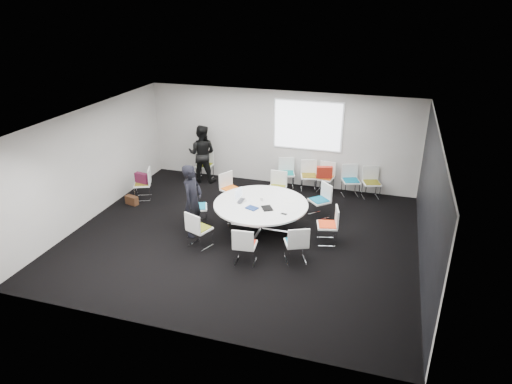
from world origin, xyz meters
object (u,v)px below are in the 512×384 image
(person_main, at_px, (193,201))
(laptop, at_px, (243,201))
(chair_back_e, at_px, (371,189))
(chair_back_b, at_px, (309,181))
(person_back, at_px, (202,154))
(chair_ring_g, at_px, (245,252))
(chair_back_a, at_px, (286,179))
(chair_person_back, at_px, (205,170))
(chair_ring_e, at_px, (198,213))
(cup, at_px, (262,199))
(chair_ring_d, at_px, (231,195))
(chair_ring_h, at_px, (296,250))
(chair_ring_b, at_px, (319,207))
(chair_spare_left, at_px, (144,189))
(maroon_bag, at_px, (142,178))
(chair_back_c, at_px, (325,183))
(chair_ring_a, at_px, (327,232))
(chair_ring_c, at_px, (277,194))
(conference_table, at_px, (261,210))
(chair_ring_f, at_px, (200,235))
(brown_bag, at_px, (132,200))
(chair_back_d, at_px, (350,186))

(person_main, height_order, laptop, person_main)
(chair_back_e, height_order, laptop, chair_back_e)
(chair_back_b, xyz_separation_m, person_back, (-3.24, -0.21, 0.60))
(chair_ring_g, relative_size, chair_back_a, 1.00)
(chair_person_back, bearing_deg, chair_ring_e, 109.38)
(laptop, relative_size, cup, 3.30)
(chair_ring_d, height_order, person_back, person_back)
(chair_ring_h, distance_m, laptop, 1.95)
(person_back, relative_size, cup, 19.48)
(person_main, bearing_deg, chair_ring_b, -53.15)
(chair_ring_d, distance_m, chair_ring_h, 3.27)
(chair_spare_left, distance_m, maroon_bag, 0.34)
(chair_back_c, bearing_deg, chair_spare_left, 31.67)
(chair_ring_a, height_order, chair_spare_left, same)
(chair_spare_left, bearing_deg, chair_back_b, -89.27)
(chair_ring_a, xyz_separation_m, maroon_bag, (-5.30, 0.95, 0.34))
(chair_back_c, xyz_separation_m, person_back, (-3.71, -0.21, 0.60))
(chair_ring_g, bearing_deg, person_main, 145.22)
(chair_ring_c, distance_m, maroon_bag, 3.75)
(chair_back_e, bearing_deg, chair_ring_e, 17.01)
(laptop, bearing_deg, chair_ring_h, -125.34)
(chair_ring_b, height_order, laptop, chair_ring_b)
(chair_spare_left, bearing_deg, chair_person_back, -52.72)
(chair_spare_left, height_order, chair_person_back, same)
(chair_person_back, distance_m, cup, 3.69)
(conference_table, bearing_deg, chair_ring_h, -44.97)
(chair_ring_d, relative_size, chair_ring_f, 1.00)
(chair_back_c, distance_m, chair_spare_left, 5.14)
(chair_ring_a, relative_size, chair_person_back, 1.00)
(chair_back_a, bearing_deg, chair_ring_d, 37.20)
(chair_back_e, distance_m, person_back, 5.05)
(chair_back_e, bearing_deg, chair_ring_d, 5.12)
(chair_ring_b, height_order, brown_bag, chair_ring_b)
(chair_ring_b, distance_m, chair_ring_d, 2.42)
(chair_ring_a, distance_m, laptop, 2.12)
(chair_ring_f, relative_size, chair_ring_g, 1.00)
(chair_ring_b, distance_m, laptop, 2.11)
(chair_ring_c, xyz_separation_m, chair_ring_f, (-1.09, -2.77, 0.00))
(chair_ring_e, height_order, chair_back_d, same)
(chair_ring_f, relative_size, chair_back_d, 1.00)
(chair_ring_h, bearing_deg, chair_ring_b, 62.83)
(person_main, bearing_deg, conference_table, -64.24)
(chair_back_e, bearing_deg, maroon_bag, -0.88)
(chair_ring_a, xyz_separation_m, chair_ring_h, (-0.51, -1.01, 0.00))
(chair_ring_f, distance_m, laptop, 1.36)
(chair_back_e, xyz_separation_m, person_main, (-3.88, -3.39, 0.60))
(chair_ring_b, height_order, cup, chair_ring_b)
(chair_ring_a, bearing_deg, person_back, 44.03)
(chair_person_back, relative_size, maroon_bag, 2.20)
(chair_back_d, height_order, person_main, person_main)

